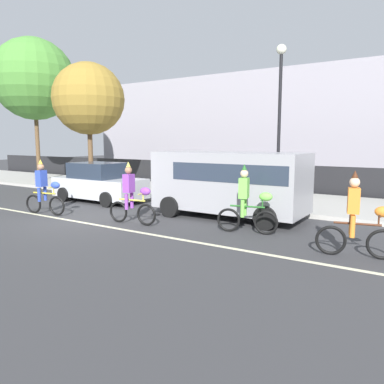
{
  "coord_description": "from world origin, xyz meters",
  "views": [
    {
      "loc": [
        9.66,
        -8.28,
        2.55
      ],
      "look_at": [
        3.5,
        1.2,
        1.0
      ],
      "focal_mm": 35.0,
      "sensor_mm": 36.0,
      "label": 1
    }
  ],
  "objects_px": {
    "parade_cyclist_cobalt": "(45,191)",
    "parked_van_grey": "(231,180)",
    "parade_cyclist_purple": "(132,197)",
    "parade_cyclist_lime": "(248,203)",
    "parade_cyclist_orange": "(358,220)",
    "parked_car_silver": "(99,183)",
    "street_lamp_post": "(280,101)"
  },
  "relations": [
    {
      "from": "parked_van_grey",
      "to": "street_lamp_post",
      "type": "bearing_deg",
      "value": 76.19
    },
    {
      "from": "parked_van_grey",
      "to": "parade_cyclist_purple",
      "type": "bearing_deg",
      "value": -130.31
    },
    {
      "from": "parade_cyclist_cobalt",
      "to": "parade_cyclist_purple",
      "type": "relative_size",
      "value": 1.0
    },
    {
      "from": "parade_cyclist_cobalt",
      "to": "parked_van_grey",
      "type": "height_order",
      "value": "parked_van_grey"
    },
    {
      "from": "parade_cyclist_orange",
      "to": "street_lamp_post",
      "type": "xyz_separation_m",
      "value": [
        -3.64,
        4.89,
        3.15
      ]
    },
    {
      "from": "parade_cyclist_purple",
      "to": "parked_van_grey",
      "type": "relative_size",
      "value": 0.38
    },
    {
      "from": "parade_cyclist_orange",
      "to": "parked_van_grey",
      "type": "bearing_deg",
      "value": 151.76
    },
    {
      "from": "parade_cyclist_purple",
      "to": "parade_cyclist_cobalt",
      "type": "bearing_deg",
      "value": -171.73
    },
    {
      "from": "parade_cyclist_purple",
      "to": "parked_car_silver",
      "type": "relative_size",
      "value": 0.47
    },
    {
      "from": "street_lamp_post",
      "to": "parade_cyclist_lime",
      "type": "bearing_deg",
      "value": -80.41
    },
    {
      "from": "parade_cyclist_cobalt",
      "to": "parked_car_silver",
      "type": "relative_size",
      "value": 0.47
    },
    {
      "from": "parade_cyclist_cobalt",
      "to": "parked_van_grey",
      "type": "relative_size",
      "value": 0.38
    },
    {
      "from": "parade_cyclist_purple",
      "to": "parade_cyclist_orange",
      "type": "height_order",
      "value": "same"
    },
    {
      "from": "street_lamp_post",
      "to": "parked_van_grey",
      "type": "bearing_deg",
      "value": -103.81
    },
    {
      "from": "parade_cyclist_lime",
      "to": "parade_cyclist_orange",
      "type": "relative_size",
      "value": 1.0
    },
    {
      "from": "parked_car_silver",
      "to": "street_lamp_post",
      "type": "height_order",
      "value": "street_lamp_post"
    },
    {
      "from": "parade_cyclist_cobalt",
      "to": "parked_van_grey",
      "type": "xyz_separation_m",
      "value": [
        5.68,
        3.01,
        0.44
      ]
    },
    {
      "from": "parade_cyclist_lime",
      "to": "parade_cyclist_orange",
      "type": "distance_m",
      "value": 3.01
    },
    {
      "from": "parade_cyclist_cobalt",
      "to": "street_lamp_post",
      "type": "distance_m",
      "value": 9.01
    },
    {
      "from": "parade_cyclist_lime",
      "to": "street_lamp_post",
      "type": "xyz_separation_m",
      "value": [
        -0.71,
        4.21,
        3.15
      ]
    },
    {
      "from": "parade_cyclist_orange",
      "to": "street_lamp_post",
      "type": "relative_size",
      "value": 0.33
    },
    {
      "from": "parade_cyclist_cobalt",
      "to": "parked_car_silver",
      "type": "height_order",
      "value": "parade_cyclist_cobalt"
    },
    {
      "from": "parked_car_silver",
      "to": "parked_van_grey",
      "type": "bearing_deg",
      "value": -0.46
    },
    {
      "from": "parade_cyclist_orange",
      "to": "parked_car_silver",
      "type": "distance_m",
      "value": 10.79
    },
    {
      "from": "street_lamp_post",
      "to": "parade_cyclist_purple",
      "type": "bearing_deg",
      "value": -118.4
    },
    {
      "from": "parked_van_grey",
      "to": "street_lamp_post",
      "type": "xyz_separation_m",
      "value": [
        0.64,
        2.59,
        2.71
      ]
    },
    {
      "from": "parade_cyclist_lime",
      "to": "parked_van_grey",
      "type": "height_order",
      "value": "parked_van_grey"
    },
    {
      "from": "parade_cyclist_purple",
      "to": "parked_van_grey",
      "type": "xyz_separation_m",
      "value": [
        2.11,
        2.49,
        0.44
      ]
    },
    {
      "from": "parade_cyclist_purple",
      "to": "parade_cyclist_orange",
      "type": "xyz_separation_m",
      "value": [
        6.39,
        0.19,
        0.0
      ]
    },
    {
      "from": "parked_car_silver",
      "to": "street_lamp_post",
      "type": "bearing_deg",
      "value": 20.26
    },
    {
      "from": "parade_cyclist_lime",
      "to": "parked_van_grey",
      "type": "bearing_deg",
      "value": 129.82
    },
    {
      "from": "parked_car_silver",
      "to": "street_lamp_post",
      "type": "xyz_separation_m",
      "value": [
        6.89,
        2.54,
        3.21
      ]
    }
  ]
}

